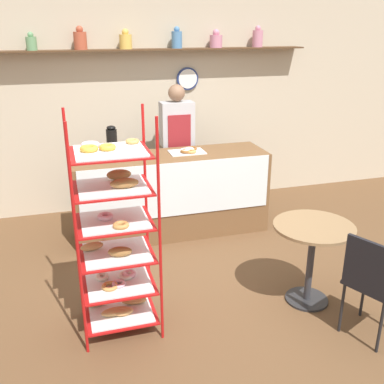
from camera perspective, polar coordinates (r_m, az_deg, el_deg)
ground_plane at (r=4.31m, az=1.76°, el=-12.15°), size 14.00×14.00×0.00m
back_wall at (r=5.94m, az=-5.17°, el=11.20°), size 10.00×0.30×2.70m
display_counter at (r=5.21m, az=-2.62°, el=-0.27°), size 2.20×0.64×0.95m
pastry_rack at (r=3.50m, az=-9.75°, el=-5.83°), size 0.60×0.53×1.76m
person_worker at (r=5.59m, az=-1.89°, el=5.86°), size 0.40×0.23×1.66m
cafe_table at (r=4.01m, az=15.02°, el=-6.49°), size 0.69×0.69×0.74m
cafe_chair at (r=3.70m, az=21.82°, el=-10.15°), size 0.50×0.50×0.87m
coffee_carafe at (r=5.00m, az=-10.13°, el=6.28°), size 0.12×0.12×0.35m
donut_tray_counter at (r=5.15m, az=-0.53°, el=5.25°), size 0.40×0.27×0.05m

